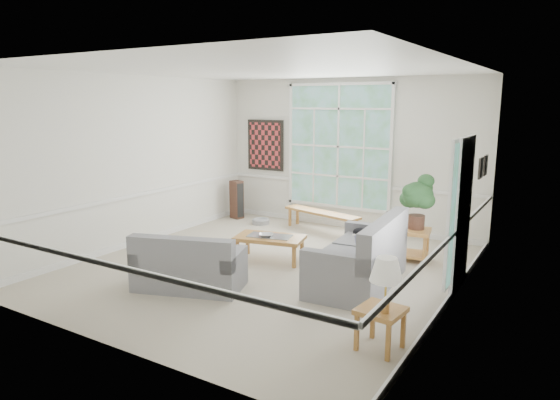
% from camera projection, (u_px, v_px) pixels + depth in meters
% --- Properties ---
extents(floor, '(5.50, 6.00, 0.01)m').
position_uv_depth(floor, '(268.00, 268.00, 7.76)').
color(floor, '#AFA490').
rests_on(floor, ground).
extents(ceiling, '(5.50, 6.00, 0.02)m').
position_uv_depth(ceiling, '(267.00, 69.00, 7.18)').
color(ceiling, white).
rests_on(ceiling, ground).
extents(wall_back, '(5.50, 0.02, 3.00)m').
position_uv_depth(wall_back, '(348.00, 154.00, 9.99)').
color(wall_back, silver).
rests_on(wall_back, ground).
extents(wall_front, '(5.50, 0.02, 3.00)m').
position_uv_depth(wall_front, '(105.00, 208.00, 4.96)').
color(wall_front, silver).
rests_on(wall_front, ground).
extents(wall_left, '(0.02, 6.00, 3.00)m').
position_uv_depth(wall_left, '(138.00, 161.00, 8.87)').
color(wall_left, silver).
rests_on(wall_left, ground).
extents(wall_right, '(0.02, 6.00, 3.00)m').
position_uv_depth(wall_right, '(457.00, 188.00, 6.07)').
color(wall_right, silver).
rests_on(wall_right, ground).
extents(window_back, '(2.30, 0.08, 2.40)m').
position_uv_depth(window_back, '(338.00, 147.00, 10.03)').
color(window_back, white).
rests_on(window_back, wall_back).
extents(entry_door, '(0.08, 0.90, 2.10)m').
position_uv_depth(entry_door, '(462.00, 215.00, 6.68)').
color(entry_door, white).
rests_on(entry_door, floor).
extents(door_sidelight, '(0.08, 0.26, 1.90)m').
position_uv_depth(door_sidelight, '(451.00, 216.00, 6.13)').
color(door_sidelight, white).
rests_on(door_sidelight, wall_right).
extents(wall_art, '(0.90, 0.06, 1.10)m').
position_uv_depth(wall_art, '(265.00, 145.00, 10.92)').
color(wall_art, maroon).
rests_on(wall_art, wall_back).
extents(wall_frame_near, '(0.04, 0.26, 0.32)m').
position_uv_depth(wall_frame_near, '(480.00, 168.00, 7.55)').
color(wall_frame_near, black).
rests_on(wall_frame_near, wall_right).
extents(wall_frame_far, '(0.04, 0.26, 0.32)m').
position_uv_depth(wall_frame_far, '(485.00, 165.00, 7.88)').
color(wall_frame_far, black).
rests_on(wall_frame_far, wall_right).
extents(loveseat_right, '(1.07, 1.89, 0.99)m').
position_uv_depth(loveseat_right, '(358.00, 251.00, 6.95)').
color(loveseat_right, gray).
rests_on(loveseat_right, floor).
extents(loveseat_front, '(1.62, 1.18, 0.79)m').
position_uv_depth(loveseat_front, '(190.00, 260.00, 6.86)').
color(loveseat_front, gray).
rests_on(loveseat_front, floor).
extents(coffee_table, '(1.20, 0.83, 0.41)m').
position_uv_depth(coffee_table, '(270.00, 248.00, 8.07)').
color(coffee_table, '#AE7437').
rests_on(coffee_table, floor).
extents(pewter_bowl, '(0.38, 0.38, 0.07)m').
position_uv_depth(pewter_bowl, '(266.00, 235.00, 7.98)').
color(pewter_bowl, '#A1A1A6').
rests_on(pewter_bowl, coffee_table).
extents(window_bench, '(1.74, 0.74, 0.40)m').
position_uv_depth(window_bench, '(321.00, 222.00, 9.88)').
color(window_bench, '#AE7437').
rests_on(window_bench, floor).
extents(end_table, '(0.60, 0.60, 0.53)m').
position_uv_depth(end_table, '(413.00, 245.00, 8.05)').
color(end_table, '#AE7437').
rests_on(end_table, floor).
extents(houseplant, '(0.70, 0.70, 0.91)m').
position_uv_depth(houseplant, '(417.00, 201.00, 7.95)').
color(houseplant, '#265128').
rests_on(houseplant, end_table).
extents(side_table, '(0.49, 0.49, 0.45)m').
position_uv_depth(side_table, '(380.00, 329.00, 5.17)').
color(side_table, '#AE7437').
rests_on(side_table, floor).
extents(table_lamp, '(0.40, 0.40, 0.58)m').
position_uv_depth(table_lamp, '(386.00, 285.00, 4.97)').
color(table_lamp, silver).
rests_on(table_lamp, side_table).
extents(pet_bed, '(0.46, 0.46, 0.11)m').
position_uv_depth(pet_bed, '(261.00, 221.00, 10.52)').
color(pet_bed, gray).
rests_on(pet_bed, floor).
extents(floor_speaker, '(0.31, 0.27, 0.84)m').
position_uv_depth(floor_speaker, '(237.00, 200.00, 10.98)').
color(floor_speaker, '#43281D').
rests_on(floor_speaker, floor).
extents(cat, '(0.38, 0.27, 0.18)m').
position_uv_depth(cat, '(365.00, 232.00, 7.54)').
color(cat, black).
rests_on(cat, loveseat_right).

